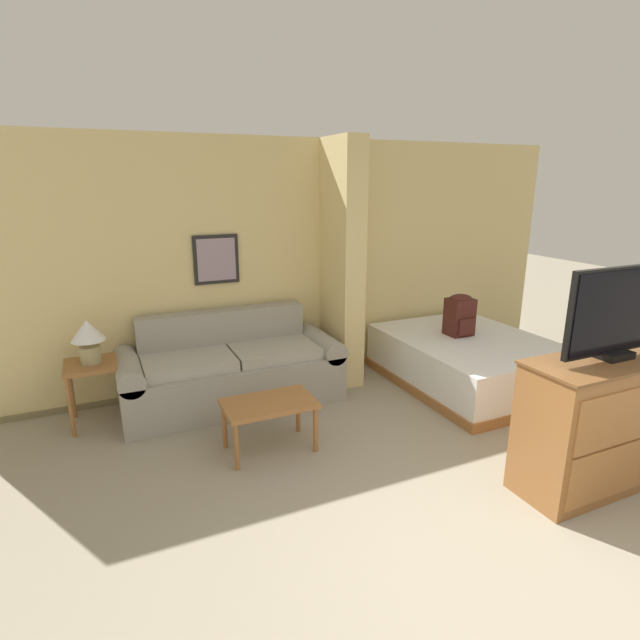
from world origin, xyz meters
TOP-DOWN VIEW (x-y plane):
  - ground_plane at (0.00, 0.00)m, footprint 20.00×20.00m
  - wall_back at (-0.00, 3.58)m, footprint 6.79×0.16m
  - wall_partition_pillar at (0.38, 3.21)m, footprint 0.24×0.63m
  - couch at (-0.90, 3.10)m, footprint 2.15×0.84m
  - coffee_table at (-0.86, 2.05)m, footprint 0.74×0.46m
  - side_table at (-2.15, 3.16)m, footprint 0.47×0.47m
  - table_lamp at (-2.15, 3.16)m, footprint 0.29×0.29m
  - tv_dresser at (1.18, 0.60)m, footprint 1.31×0.50m
  - tv at (1.18, 0.61)m, footprint 0.99×0.16m
  - bed at (1.60, 2.52)m, footprint 1.53×1.93m
  - backpack at (1.56, 2.66)m, footprint 0.27×0.26m

SIDE VIEW (x-z plane):
  - ground_plane at x=0.00m, z-range 0.00..0.00m
  - bed at x=1.60m, z-range 0.00..0.52m
  - couch at x=-0.90m, z-range -0.11..0.78m
  - coffee_table at x=-0.86m, z-range 0.16..0.59m
  - tv_dresser at x=1.18m, z-range 0.00..0.98m
  - side_table at x=-2.15m, z-range 0.20..0.79m
  - backpack at x=1.56m, z-range 0.52..0.98m
  - table_lamp at x=-2.15m, z-range 0.64..1.04m
  - wall_back at x=0.00m, z-range -0.01..2.59m
  - wall_partition_pillar at x=0.38m, z-range 0.00..2.60m
  - tv at x=1.18m, z-range 0.99..1.63m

